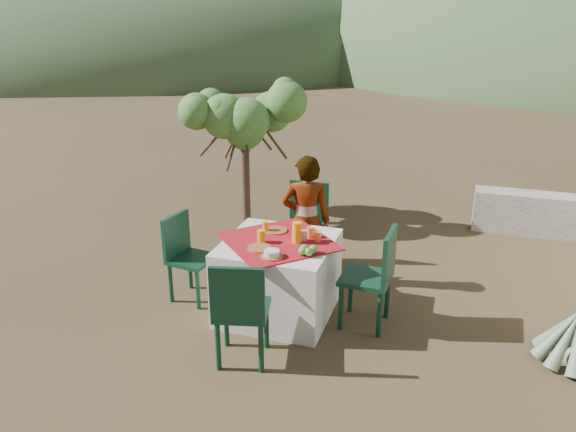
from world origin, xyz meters
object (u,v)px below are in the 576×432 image
at_px(chair_right, 375,274).
at_px(person, 306,221).
at_px(chair_near, 240,309).
at_px(chair_far, 306,221).
at_px(shrub_tree, 250,124).
at_px(table, 278,277).
at_px(juice_pitcher, 297,233).
at_px(chair_left, 186,253).

bearing_deg(chair_right, person, -124.89).
distance_m(chair_near, person, 1.62).
bearing_deg(chair_far, chair_right, -48.98).
distance_m(person, shrub_tree, 2.10).
height_order(table, chair_near, chair_near).
xyz_separation_m(table, shrub_tree, (-1.17, 2.26, 0.99)).
distance_m(chair_right, shrub_tree, 3.16).
xyz_separation_m(chair_near, juice_pitcher, (0.20, 0.93, 0.33)).
bearing_deg(chair_left, person, -48.58).
bearing_deg(person, chair_right, 125.71).
bearing_deg(chair_right, chair_far, -135.33).
relative_size(chair_left, juice_pitcher, 4.43).
distance_m(chair_near, juice_pitcher, 1.01).
relative_size(chair_right, shrub_tree, 0.56).
bearing_deg(chair_near, table, -103.95).
xyz_separation_m(chair_far, person, (0.12, -0.43, 0.17)).
relative_size(chair_near, juice_pitcher, 4.74).
xyz_separation_m(table, chair_near, (-0.02, -0.92, 0.15)).
xyz_separation_m(chair_far, shrub_tree, (-1.12, 1.14, 0.83)).
bearing_deg(person, chair_near, 70.16).
relative_size(table, chair_near, 1.37).
xyz_separation_m(person, shrub_tree, (-1.24, 1.56, 0.66)).
xyz_separation_m(table, juice_pitcher, (0.18, 0.01, 0.48)).
xyz_separation_m(person, juice_pitcher, (0.11, -0.68, 0.15)).
bearing_deg(chair_right, chair_near, -41.76).
bearing_deg(chair_near, shrub_tree, -83.03).
bearing_deg(person, chair_left, 16.19).
bearing_deg(chair_right, table, -84.85).
relative_size(person, shrub_tree, 0.82).
distance_m(chair_far, chair_near, 2.04).
bearing_deg(chair_left, chair_far, -31.71).
height_order(table, chair_right, chair_right).
bearing_deg(shrub_tree, person, -51.57).
relative_size(chair_near, chair_right, 0.98).
bearing_deg(chair_far, table, -88.50).
distance_m(table, person, 0.77).
relative_size(table, shrub_tree, 0.75).
xyz_separation_m(table, person, (0.07, 0.69, 0.33)).
height_order(chair_left, person, person).
relative_size(person, juice_pitcher, 7.12).
bearing_deg(chair_near, chair_left, -56.37).
height_order(chair_far, person, person).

